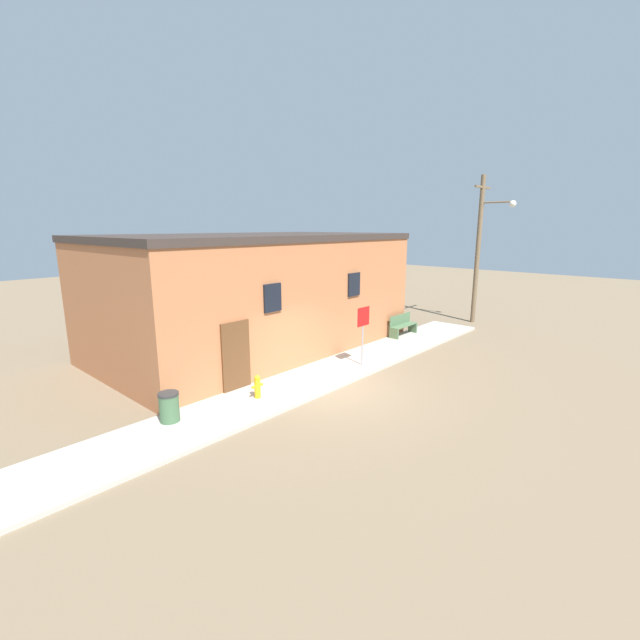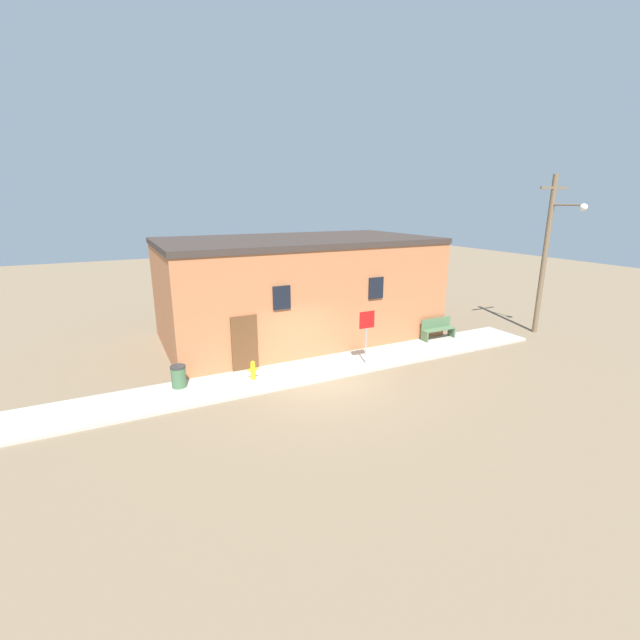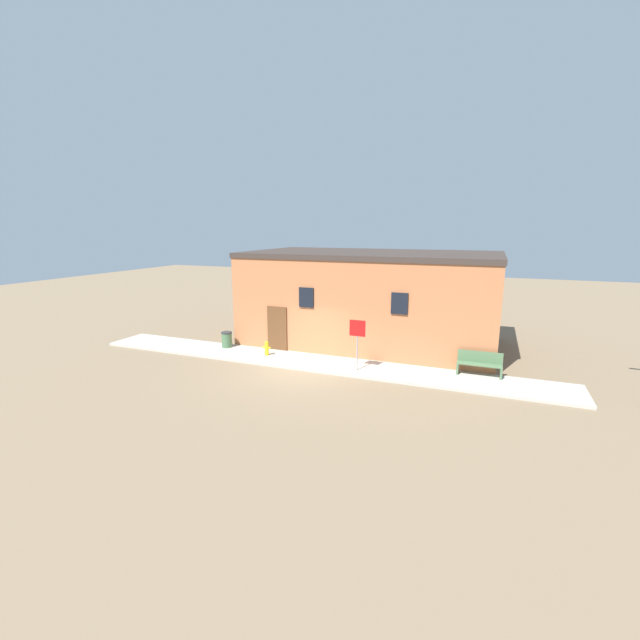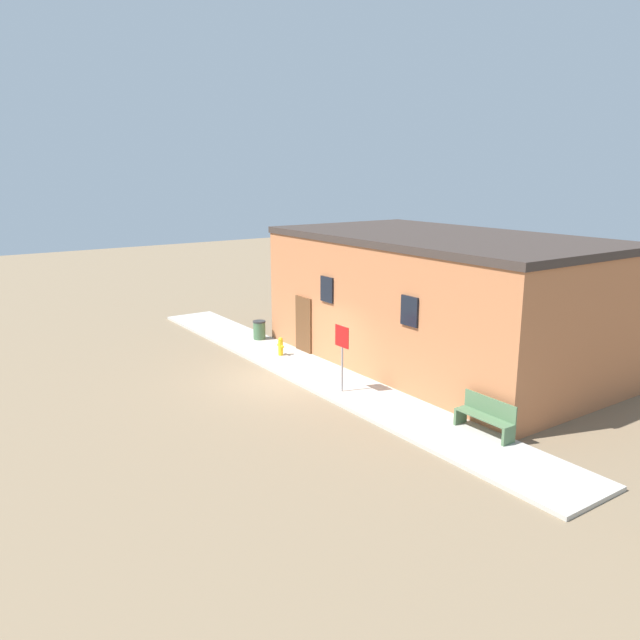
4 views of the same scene
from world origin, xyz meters
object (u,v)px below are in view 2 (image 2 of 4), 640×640
trash_bin (179,376)px  stop_sign (367,327)px  fire_hydrant (253,370)px  bench (438,329)px  utility_pole (548,250)px

trash_bin → stop_sign: bearing=-7.9°
fire_hydrant → stop_sign: stop_sign is taller
bench → utility_pole: bearing=-12.7°
stop_sign → trash_bin: stop_sign is taller
fire_hydrant → stop_sign: 4.59m
stop_sign → trash_bin: 7.04m
trash_bin → utility_pole: size_ratio=0.10×
stop_sign → fire_hydrant: bearing=173.9°
trash_bin → utility_pole: (16.83, -0.95, 3.55)m
stop_sign → trash_bin: (-6.89, 0.95, -1.08)m
stop_sign → trash_bin: size_ratio=2.76×
stop_sign → trash_bin: bearing=172.1°
fire_hydrant → bench: size_ratio=0.40×
bench → trash_bin: bearing=-178.8°
utility_pole → trash_bin: bearing=176.8°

